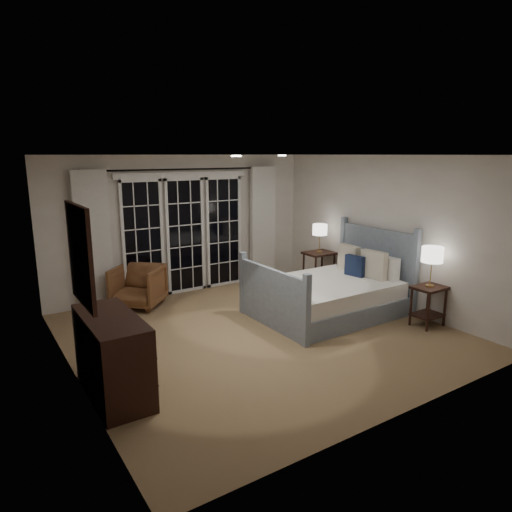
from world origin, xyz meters
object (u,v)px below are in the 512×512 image
lamp_right (320,230)px  dresser (113,356)px  bed (330,294)px  nightstand_left (428,300)px  armchair (138,286)px  nightstand_right (319,264)px  lamp_left (432,255)px

lamp_right → dresser: (-4.42, -1.83, -0.69)m
bed → nightstand_left: size_ratio=3.65×
nightstand_left → armchair: size_ratio=0.79×
dresser → nightstand_right: bearing=22.5°
lamp_left → dresser: (-4.49, 0.55, -0.65)m
nightstand_right → armchair: 3.34m
bed → armchair: bearing=140.8°
nightstand_right → lamp_right: 0.66m
bed → nightstand_left: bed is taller
bed → dresser: 3.71m
nightstand_left → nightstand_right: 2.38m
lamp_right → lamp_left: bearing=-88.2°
bed → lamp_right: size_ratio=4.19×
nightstand_left → armchair: (-3.31, 3.21, -0.05)m
nightstand_left → bed: bearing=125.3°
lamp_right → bed: bearing=-123.2°
nightstand_left → dresser: 4.53m
lamp_left → lamp_right: size_ratio=1.12×
lamp_left → bed: bearing=125.3°
lamp_left → lamp_right: bearing=91.8°
armchair → nightstand_right: bearing=29.5°
armchair → lamp_left: bearing=-0.2°
lamp_left → armchair: (-3.31, 3.21, -0.73)m
lamp_left → armchair: bearing=135.9°
nightstand_left → armchair: bearing=135.9°
nightstand_right → lamp_left: lamp_left is taller
bed → lamp_right: (0.77, 1.18, 0.80)m
nightstand_left → nightstand_right: (-0.08, 2.38, 0.07)m
lamp_left → lamp_right: (-0.08, 2.38, 0.04)m
lamp_left → armchair: 4.67m
dresser → armchair: bearing=66.1°
lamp_left → nightstand_right: bearing=91.8°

